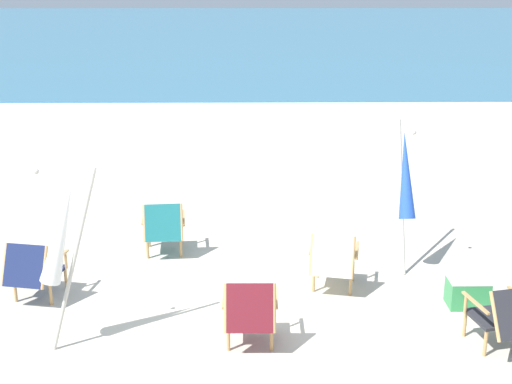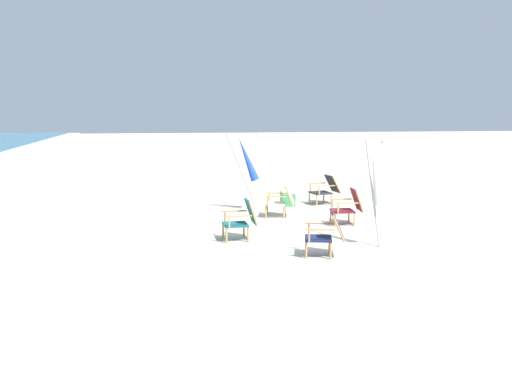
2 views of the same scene
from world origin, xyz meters
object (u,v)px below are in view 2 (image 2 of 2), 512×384
beach_chair_back_right (327,233)px  umbrella_furled_blue (247,160)px  cooler_box (288,198)px  beach_chair_back_left (326,189)px  beach_chair_mid_center (242,219)px  beach_chair_front_right (282,199)px  umbrella_furled_white (376,177)px  beach_chair_front_left (349,206)px

beach_chair_back_right → umbrella_furled_blue: 4.90m
beach_chair_back_right → cooler_box: (5.31, -0.18, -0.23)m
beach_chair_back_left → cooler_box: 1.09m
beach_chair_back_left → beach_chair_mid_center: bearing=146.1°
beach_chair_front_right → umbrella_furled_blue: (1.02, 0.75, 0.87)m
beach_chair_front_right → umbrella_furled_blue: size_ratio=0.41×
umbrella_furled_white → cooler_box: umbrella_furled_white is taller
beach_chair_front_left → umbrella_furled_blue: umbrella_furled_blue is taller
beach_chair_front_left → beach_chair_back_left: bearing=-2.3°
beach_chair_front_left → beach_chair_mid_center: (-1.21, 2.53, 0.00)m
beach_chair_back_right → umbrella_furled_white: (0.70, -1.10, 0.91)m
beach_chair_back_right → beach_chair_back_left: size_ratio=0.95×
beach_chair_front_left → beach_chair_back_left: 2.72m
beach_chair_front_right → beach_chair_front_left: size_ratio=0.99×
beach_chair_front_right → beach_chair_front_left: beach_chair_front_left is taller
beach_chair_back_left → cooler_box: beach_chair_back_left is taller
cooler_box → beach_chair_front_right: bearing=165.5°
beach_chair_back_right → beach_chair_mid_center: 2.01m
beach_chair_front_right → beach_chair_mid_center: 2.55m
beach_chair_back_right → beach_chair_front_left: size_ratio=1.00×
cooler_box → beach_chair_mid_center: bearing=157.8°
beach_chair_back_left → umbrella_furled_blue: size_ratio=0.43×
beach_chair_mid_center → cooler_box: 4.18m
beach_chair_back_right → cooler_box: beach_chair_back_right is taller
beach_chair_back_left → beach_chair_back_right: bearing=167.0°
umbrella_furled_blue → beach_chair_back_left: bearing=-73.7°
beach_chair_front_right → beach_chair_front_left: (-1.05, -1.37, 0.00)m
beach_chair_back_left → umbrella_furled_white: size_ratio=0.42×
beach_chair_back_left → beach_chair_front_left: bearing=177.7°
beach_chair_back_right → beach_chair_front_left: (2.65, -1.13, 0.00)m
beach_chair_front_right → beach_chair_back_left: beach_chair_front_right is taller
beach_chair_front_right → beach_chair_back_right: bearing=-176.4°
beach_chair_front_left → umbrella_furled_blue: size_ratio=0.41×
umbrella_furled_blue → beach_chair_mid_center: bearing=172.8°
beach_chair_front_left → cooler_box: beach_chair_front_left is taller
beach_chair_front_right → beach_chair_mid_center: bearing=152.8°
beach_chair_back_right → cooler_box: bearing=-1.9°
beach_chair_back_right → beach_chair_mid_center: beach_chair_mid_center is taller
beach_chair_back_left → umbrella_furled_white: 4.76m
beach_chair_front_left → beach_chair_back_left: size_ratio=0.95×
beach_chair_front_left → cooler_box: 2.83m
umbrella_furled_white → beach_chair_front_left: bearing=-0.8°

